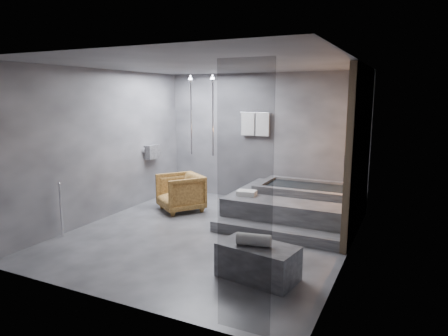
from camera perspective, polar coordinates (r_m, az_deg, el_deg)
The scene contains 7 objects.
room at distance 6.56m, azimuth 2.00°, elevation 5.18°, with size 5.00×5.04×2.82m.
tub_deck at distance 7.74m, azimuth 10.03°, elevation -5.33°, with size 2.20×2.00×0.50m, color #353538.
tub_step at distance 6.71m, azimuth 7.19°, elevation -9.16°, with size 2.20×0.36×0.18m, color #353538.
concrete_bench at distance 5.27m, azimuth 4.86°, elevation -13.18°, with size 0.99×0.55×0.45m, color #2F2F31.
driftwood_chair at distance 8.17m, azimuth -6.23°, elevation -3.49°, with size 0.80×0.83×0.75m, color #4D3113.
rolled_towel at distance 5.13m, azimuth 4.28°, elevation -10.18°, with size 0.16×0.16×0.44m, color silver.
deck_towel at distance 7.39m, azimuth 3.26°, elevation -3.58°, with size 0.34×0.25×0.09m, color white.
Camera 1 is at (3.03, -5.74, 2.33)m, focal length 32.00 mm.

